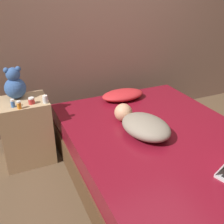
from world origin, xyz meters
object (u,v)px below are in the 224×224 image
object	(u,v)px
pillow	(123,95)
bottle_orange	(19,105)
person_lying	(142,124)
bottle_clear	(45,99)
teddy_bear	(15,85)
bottle_blue	(13,103)
bottle_red	(31,101)

from	to	relation	value
pillow	bottle_orange	size ratio (longest dim) A/B	6.64
person_lying	bottle_clear	size ratio (longest dim) A/B	9.50
teddy_bear	bottle_orange	bearing A→B (deg)	-91.15
bottle_blue	pillow	bearing A→B (deg)	8.40
teddy_bear	bottle_blue	distance (m)	0.22
bottle_orange	bottle_red	bearing A→B (deg)	29.48
teddy_bear	bottle_clear	world-z (taller)	teddy_bear
bottle_clear	teddy_bear	bearing A→B (deg)	135.25
person_lying	bottle_clear	world-z (taller)	bottle_clear
pillow	bottle_orange	distance (m)	1.14
bottle_red	pillow	bearing A→B (deg)	9.45
pillow	teddy_bear	xyz separation A→B (m)	(-1.10, 0.03, 0.28)
bottle_clear	bottle_blue	bearing A→B (deg)	174.65
person_lying	bottle_red	distance (m)	1.00
bottle_clear	bottle_red	bearing A→B (deg)	165.52
pillow	person_lying	world-z (taller)	person_lying
bottle_blue	person_lying	bearing A→B (deg)	-28.84
teddy_bear	bottle_clear	size ratio (longest dim) A/B	4.29
teddy_bear	bottle_blue	size ratio (longest dim) A/B	4.16
bottle_clear	bottle_blue	distance (m)	0.28
person_lying	bottle_orange	distance (m)	1.07
teddy_bear	bottle_red	world-z (taller)	teddy_bear
bottle_blue	bottle_orange	bearing A→B (deg)	-52.12
person_lying	teddy_bear	world-z (taller)	teddy_bear
bottle_red	bottle_orange	distance (m)	0.13
person_lying	bottle_blue	xyz separation A→B (m)	(-0.98, 0.54, 0.15)
bottle_red	teddy_bear	bearing A→B (deg)	119.09
pillow	bottle_blue	xyz separation A→B (m)	(-1.15, -0.17, 0.18)
bottle_red	bottle_blue	size ratio (longest dim) A/B	0.81
bottle_red	bottle_orange	bearing A→B (deg)	-150.52
bottle_clear	bottle_blue	xyz separation A→B (m)	(-0.27, 0.03, 0.00)
pillow	bottle_clear	bearing A→B (deg)	-167.41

